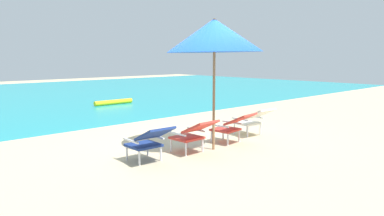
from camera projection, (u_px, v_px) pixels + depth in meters
The scene contains 8 objects.
ground_plane at pixel (104, 120), 10.34m from camera, with size 40.00×40.00×0.00m, color #CCB78E.
ocean_band at pixel (16, 97), 16.22m from camera, with size 40.00×18.00×0.01m, color teal.
swim_buoy at pixel (114, 102), 13.70m from camera, with size 0.18×0.18×1.60m, color yellow.
lounge_chair_far_left at pixel (149, 140), 6.09m from camera, with size 0.57×0.90×0.68m.
lounge_chair_near_left at pixel (193, 133), 6.68m from camera, with size 0.56×0.89×0.68m.
lounge_chair_near_right at pixel (232, 125), 7.47m from camera, with size 0.65×0.94×0.68m.
lounge_chair_far_right at pixel (253, 119), 8.19m from camera, with size 0.60×0.91×0.68m.
beach_umbrella_center at pixel (214, 36), 6.72m from camera, with size 2.60×2.60×2.55m.
Camera 1 is at (-5.04, -5.22, 1.82)m, focal length 33.17 mm.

